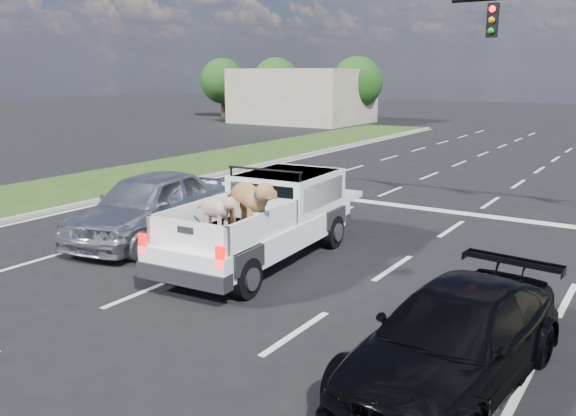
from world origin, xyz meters
name	(u,v)px	position (x,y,z in m)	size (l,w,h in m)	color
ground	(213,311)	(0.00, 0.00, 0.00)	(160.00, 160.00, 0.00)	black
road_markings	(370,231)	(0.00, 6.56, 0.01)	(17.75, 60.00, 0.01)	silver
grass_median_left	(71,189)	(-11.50, 6.00, 0.05)	(5.00, 60.00, 0.10)	#223D12
curb_left	(118,196)	(-9.05, 6.00, 0.07)	(0.15, 60.00, 0.14)	#A29C95
building_left	(303,96)	(-20.00, 36.00, 2.20)	(10.00, 8.00, 4.40)	#C6B697
tree_far_a	(223,81)	(-30.00, 38.00, 3.29)	(4.20, 4.20, 5.40)	#332114
tree_far_b	(276,82)	(-24.00, 38.00, 3.29)	(4.20, 4.20, 5.40)	#332114
tree_far_c	(357,82)	(-16.00, 38.00, 3.29)	(4.20, 4.20, 5.40)	#332114
pickup_truck	(264,218)	(-0.92, 2.96, 0.99)	(2.51, 5.70, 2.09)	black
silver_sedan	(149,206)	(-4.43, 2.89, 0.86)	(2.04, 5.06, 1.72)	silver
black_coupe	(454,339)	(4.42, -0.26, 0.66)	(1.86, 4.57, 1.33)	black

